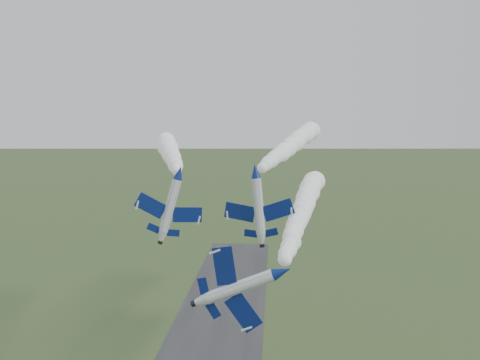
# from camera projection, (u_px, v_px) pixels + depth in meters

# --- Properties ---
(jet_lead) EXTENTS (4.75, 12.73, 9.76)m
(jet_lead) POSITION_uv_depth(u_px,v_px,m) (282.00, 272.00, 61.59)
(jet_lead) COLOR silver
(smoke_trail_jet_lead) EXTENTS (9.18, 64.31, 4.78)m
(smoke_trail_jet_lead) POSITION_uv_depth(u_px,v_px,m) (304.00, 208.00, 95.94)
(smoke_trail_jet_lead) COLOR white
(jet_pair_left) EXTENTS (10.53, 12.78, 4.00)m
(jet_pair_left) POSITION_uv_depth(u_px,v_px,m) (179.00, 173.00, 84.14)
(jet_pair_left) COLOR silver
(smoke_trail_jet_pair_left) EXTENTS (18.20, 54.67, 4.79)m
(smoke_trail_jet_pair_left) POSITION_uv_depth(u_px,v_px,m) (170.00, 153.00, 114.26)
(smoke_trail_jet_pair_left) COLOR white
(jet_pair_right) EXTENTS (11.24, 13.30, 3.33)m
(jet_pair_right) POSITION_uv_depth(u_px,v_px,m) (255.00, 171.00, 83.37)
(jet_pair_right) COLOR silver
(smoke_trail_jet_pair_right) EXTENTS (18.18, 73.93, 5.12)m
(smoke_trail_jet_pair_right) POSITION_uv_depth(u_px,v_px,m) (294.00, 144.00, 122.08)
(smoke_trail_jet_pair_right) COLOR white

